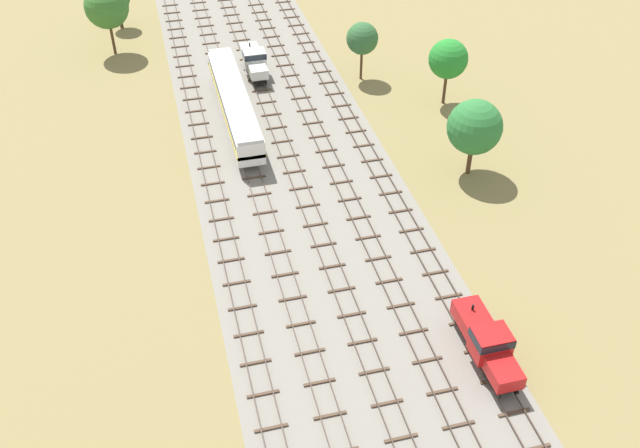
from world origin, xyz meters
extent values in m
plane|color=olive|center=(0.00, 56.00, 0.00)|extent=(480.00, 480.00, 0.00)
cube|color=gray|center=(0.00, 56.00, 0.00)|extent=(20.87, 176.00, 0.01)
cube|color=#47382D|center=(-9.15, 57.00, 0.22)|extent=(0.07, 126.00, 0.15)
cube|color=#47382D|center=(-7.72, 57.00, 0.22)|extent=(0.07, 126.00, 0.15)
cube|color=brown|center=(-8.43, 22.50, 0.07)|extent=(2.40, 0.22, 0.14)
cube|color=brown|center=(-8.43, 25.50, 0.07)|extent=(2.40, 0.22, 0.14)
cube|color=brown|center=(-8.43, 28.50, 0.07)|extent=(2.40, 0.22, 0.14)
cube|color=brown|center=(-8.43, 31.50, 0.07)|extent=(2.40, 0.22, 0.14)
cube|color=brown|center=(-8.43, 34.50, 0.07)|extent=(2.40, 0.22, 0.14)
cube|color=brown|center=(-8.43, 37.50, 0.07)|extent=(2.40, 0.22, 0.14)
cube|color=brown|center=(-8.43, 40.50, 0.07)|extent=(2.40, 0.22, 0.14)
cube|color=brown|center=(-8.43, 43.50, 0.07)|extent=(2.40, 0.22, 0.14)
cube|color=brown|center=(-8.43, 46.50, 0.07)|extent=(2.40, 0.22, 0.14)
cube|color=brown|center=(-8.43, 49.50, 0.07)|extent=(2.40, 0.22, 0.14)
cube|color=brown|center=(-8.43, 52.50, 0.07)|extent=(2.40, 0.22, 0.14)
cube|color=brown|center=(-8.43, 55.50, 0.07)|extent=(2.40, 0.22, 0.14)
cube|color=brown|center=(-8.43, 58.50, 0.07)|extent=(2.40, 0.22, 0.14)
cube|color=brown|center=(-8.43, 61.50, 0.07)|extent=(2.40, 0.22, 0.14)
cube|color=brown|center=(-8.43, 64.50, 0.07)|extent=(2.40, 0.22, 0.14)
cube|color=brown|center=(-8.43, 67.50, 0.07)|extent=(2.40, 0.22, 0.14)
cube|color=brown|center=(-8.43, 70.50, 0.07)|extent=(2.40, 0.22, 0.14)
cube|color=brown|center=(-8.43, 73.50, 0.07)|extent=(2.40, 0.22, 0.14)
cube|color=brown|center=(-8.43, 76.50, 0.07)|extent=(2.40, 0.22, 0.14)
cube|color=brown|center=(-8.43, 79.50, 0.07)|extent=(2.40, 0.22, 0.14)
cube|color=brown|center=(-8.43, 82.50, 0.07)|extent=(2.40, 0.22, 0.14)
cube|color=brown|center=(-8.43, 85.50, 0.07)|extent=(2.40, 0.22, 0.14)
cube|color=brown|center=(-8.43, 88.50, 0.07)|extent=(2.40, 0.22, 0.14)
cube|color=brown|center=(-8.43, 91.50, 0.07)|extent=(2.40, 0.22, 0.14)
cube|color=brown|center=(-8.43, 94.50, 0.07)|extent=(2.40, 0.22, 0.14)
cube|color=brown|center=(-8.43, 97.50, 0.07)|extent=(2.40, 0.22, 0.14)
cube|color=brown|center=(-8.43, 100.50, 0.07)|extent=(2.40, 0.22, 0.14)
cube|color=#47382D|center=(-4.93, 57.00, 0.22)|extent=(0.07, 126.00, 0.15)
cube|color=#47382D|center=(-3.50, 57.00, 0.22)|extent=(0.07, 126.00, 0.15)
cube|color=brown|center=(-4.22, 22.50, 0.07)|extent=(2.40, 0.22, 0.14)
cube|color=brown|center=(-4.22, 25.50, 0.07)|extent=(2.40, 0.22, 0.14)
cube|color=brown|center=(-4.22, 28.50, 0.07)|extent=(2.40, 0.22, 0.14)
cube|color=brown|center=(-4.22, 31.50, 0.07)|extent=(2.40, 0.22, 0.14)
cube|color=brown|center=(-4.22, 34.50, 0.07)|extent=(2.40, 0.22, 0.14)
cube|color=brown|center=(-4.22, 37.50, 0.07)|extent=(2.40, 0.22, 0.14)
cube|color=brown|center=(-4.22, 40.50, 0.07)|extent=(2.40, 0.22, 0.14)
cube|color=brown|center=(-4.22, 43.50, 0.07)|extent=(2.40, 0.22, 0.14)
cube|color=brown|center=(-4.22, 46.50, 0.07)|extent=(2.40, 0.22, 0.14)
cube|color=brown|center=(-4.22, 49.50, 0.07)|extent=(2.40, 0.22, 0.14)
cube|color=brown|center=(-4.22, 52.50, 0.07)|extent=(2.40, 0.22, 0.14)
cube|color=brown|center=(-4.22, 55.50, 0.07)|extent=(2.40, 0.22, 0.14)
cube|color=brown|center=(-4.22, 58.50, 0.07)|extent=(2.40, 0.22, 0.14)
cube|color=brown|center=(-4.22, 61.50, 0.07)|extent=(2.40, 0.22, 0.14)
cube|color=brown|center=(-4.22, 64.50, 0.07)|extent=(2.40, 0.22, 0.14)
cube|color=brown|center=(-4.22, 67.50, 0.07)|extent=(2.40, 0.22, 0.14)
cube|color=brown|center=(-4.22, 70.50, 0.07)|extent=(2.40, 0.22, 0.14)
cube|color=brown|center=(-4.22, 73.50, 0.07)|extent=(2.40, 0.22, 0.14)
cube|color=brown|center=(-4.22, 76.50, 0.07)|extent=(2.40, 0.22, 0.14)
cube|color=brown|center=(-4.22, 79.50, 0.07)|extent=(2.40, 0.22, 0.14)
cube|color=brown|center=(-4.22, 82.50, 0.07)|extent=(2.40, 0.22, 0.14)
cube|color=brown|center=(-4.22, 85.50, 0.07)|extent=(2.40, 0.22, 0.14)
cube|color=brown|center=(-4.22, 88.50, 0.07)|extent=(2.40, 0.22, 0.14)
cube|color=brown|center=(-4.22, 91.50, 0.07)|extent=(2.40, 0.22, 0.14)
cube|color=brown|center=(-4.22, 94.50, 0.07)|extent=(2.40, 0.22, 0.14)
cube|color=brown|center=(-4.22, 97.50, 0.07)|extent=(2.40, 0.22, 0.14)
cube|color=brown|center=(-4.22, 100.50, 0.07)|extent=(2.40, 0.22, 0.14)
cube|color=#47382D|center=(-0.72, 57.00, 0.22)|extent=(0.07, 126.00, 0.15)
cube|color=#47382D|center=(0.72, 57.00, 0.22)|extent=(0.07, 126.00, 0.15)
cube|color=brown|center=(0.00, 19.50, 0.07)|extent=(2.40, 0.22, 0.14)
cube|color=brown|center=(0.00, 22.50, 0.07)|extent=(2.40, 0.22, 0.14)
cube|color=brown|center=(0.00, 25.50, 0.07)|extent=(2.40, 0.22, 0.14)
cube|color=brown|center=(0.00, 28.50, 0.07)|extent=(2.40, 0.22, 0.14)
cube|color=brown|center=(0.00, 31.50, 0.07)|extent=(2.40, 0.22, 0.14)
cube|color=brown|center=(0.00, 34.50, 0.07)|extent=(2.40, 0.22, 0.14)
cube|color=brown|center=(0.00, 37.50, 0.07)|extent=(2.40, 0.22, 0.14)
cube|color=brown|center=(0.00, 40.50, 0.07)|extent=(2.40, 0.22, 0.14)
cube|color=brown|center=(0.00, 43.50, 0.07)|extent=(2.40, 0.22, 0.14)
cube|color=brown|center=(0.00, 46.50, 0.07)|extent=(2.40, 0.22, 0.14)
cube|color=brown|center=(0.00, 49.50, 0.07)|extent=(2.40, 0.22, 0.14)
cube|color=brown|center=(0.00, 52.50, 0.07)|extent=(2.40, 0.22, 0.14)
cube|color=brown|center=(0.00, 55.50, 0.07)|extent=(2.40, 0.22, 0.14)
cube|color=brown|center=(0.00, 58.50, 0.07)|extent=(2.40, 0.22, 0.14)
cube|color=brown|center=(0.00, 61.50, 0.07)|extent=(2.40, 0.22, 0.14)
cube|color=brown|center=(0.00, 64.50, 0.07)|extent=(2.40, 0.22, 0.14)
cube|color=brown|center=(0.00, 67.50, 0.07)|extent=(2.40, 0.22, 0.14)
cube|color=brown|center=(0.00, 70.50, 0.07)|extent=(2.40, 0.22, 0.14)
cube|color=brown|center=(0.00, 73.50, 0.07)|extent=(2.40, 0.22, 0.14)
cube|color=brown|center=(0.00, 76.50, 0.07)|extent=(2.40, 0.22, 0.14)
cube|color=brown|center=(0.00, 79.50, 0.07)|extent=(2.40, 0.22, 0.14)
cube|color=brown|center=(0.00, 82.50, 0.07)|extent=(2.40, 0.22, 0.14)
cube|color=brown|center=(0.00, 85.50, 0.07)|extent=(2.40, 0.22, 0.14)
cube|color=brown|center=(0.00, 88.50, 0.07)|extent=(2.40, 0.22, 0.14)
cube|color=brown|center=(0.00, 91.50, 0.07)|extent=(2.40, 0.22, 0.14)
cube|color=brown|center=(0.00, 94.50, 0.07)|extent=(2.40, 0.22, 0.14)
cube|color=brown|center=(0.00, 97.50, 0.07)|extent=(2.40, 0.22, 0.14)
cube|color=brown|center=(0.00, 100.50, 0.07)|extent=(2.40, 0.22, 0.14)
cube|color=#47382D|center=(3.50, 57.00, 0.22)|extent=(0.07, 126.00, 0.15)
cube|color=#47382D|center=(4.93, 57.00, 0.22)|extent=(0.07, 126.00, 0.15)
cube|color=brown|center=(4.22, 19.50, 0.07)|extent=(2.40, 0.22, 0.14)
cube|color=brown|center=(4.22, 22.50, 0.07)|extent=(2.40, 0.22, 0.14)
cube|color=brown|center=(4.22, 25.50, 0.07)|extent=(2.40, 0.22, 0.14)
cube|color=brown|center=(4.22, 28.50, 0.07)|extent=(2.40, 0.22, 0.14)
cube|color=brown|center=(4.22, 31.50, 0.07)|extent=(2.40, 0.22, 0.14)
cube|color=brown|center=(4.22, 34.50, 0.07)|extent=(2.40, 0.22, 0.14)
cube|color=brown|center=(4.22, 37.50, 0.07)|extent=(2.40, 0.22, 0.14)
cube|color=brown|center=(4.22, 40.50, 0.07)|extent=(2.40, 0.22, 0.14)
cube|color=brown|center=(4.22, 43.50, 0.07)|extent=(2.40, 0.22, 0.14)
cube|color=brown|center=(4.22, 46.50, 0.07)|extent=(2.40, 0.22, 0.14)
cube|color=brown|center=(4.22, 49.50, 0.07)|extent=(2.40, 0.22, 0.14)
cube|color=brown|center=(4.22, 52.50, 0.07)|extent=(2.40, 0.22, 0.14)
cube|color=brown|center=(4.22, 55.50, 0.07)|extent=(2.40, 0.22, 0.14)
cube|color=brown|center=(4.22, 58.50, 0.07)|extent=(2.40, 0.22, 0.14)
cube|color=brown|center=(4.22, 61.50, 0.07)|extent=(2.40, 0.22, 0.14)
cube|color=brown|center=(4.22, 64.50, 0.07)|extent=(2.40, 0.22, 0.14)
cube|color=brown|center=(4.22, 67.50, 0.07)|extent=(2.40, 0.22, 0.14)
cube|color=brown|center=(4.22, 70.50, 0.07)|extent=(2.40, 0.22, 0.14)
cube|color=brown|center=(4.22, 73.50, 0.07)|extent=(2.40, 0.22, 0.14)
cube|color=brown|center=(4.22, 76.50, 0.07)|extent=(2.40, 0.22, 0.14)
cube|color=brown|center=(4.22, 79.50, 0.07)|extent=(2.40, 0.22, 0.14)
cube|color=brown|center=(4.22, 82.50, 0.07)|extent=(2.40, 0.22, 0.14)
cube|color=brown|center=(4.22, 85.50, 0.07)|extent=(2.40, 0.22, 0.14)
cube|color=brown|center=(4.22, 88.50, 0.07)|extent=(2.40, 0.22, 0.14)
cube|color=brown|center=(4.22, 91.50, 0.07)|extent=(2.40, 0.22, 0.14)
cube|color=brown|center=(4.22, 94.50, 0.07)|extent=(2.40, 0.22, 0.14)
cube|color=brown|center=(4.22, 97.50, 0.07)|extent=(2.40, 0.22, 0.14)
cube|color=#47382D|center=(7.72, 57.00, 0.22)|extent=(0.07, 126.00, 0.15)
cube|color=#47382D|center=(9.15, 57.00, 0.22)|extent=(0.07, 126.00, 0.15)
cube|color=brown|center=(8.43, 16.50, 0.07)|extent=(2.40, 0.22, 0.14)
cube|color=brown|center=(8.43, 19.50, 0.07)|extent=(2.40, 0.22, 0.14)
cube|color=brown|center=(8.43, 22.50, 0.07)|extent=(2.40, 0.22, 0.14)
cube|color=brown|center=(8.43, 25.50, 0.07)|extent=(2.40, 0.22, 0.14)
cube|color=brown|center=(8.43, 28.50, 0.07)|extent=(2.40, 0.22, 0.14)
cube|color=brown|center=(8.43, 31.50, 0.07)|extent=(2.40, 0.22, 0.14)
cube|color=brown|center=(8.43, 34.50, 0.07)|extent=(2.40, 0.22, 0.14)
cube|color=brown|center=(8.43, 37.50, 0.07)|extent=(2.40, 0.22, 0.14)
cube|color=brown|center=(8.43, 40.50, 0.07)|extent=(2.40, 0.22, 0.14)
cube|color=brown|center=(8.43, 43.50, 0.07)|extent=(2.40, 0.22, 0.14)
cube|color=brown|center=(8.43, 46.50, 0.07)|extent=(2.40, 0.22, 0.14)
cube|color=brown|center=(8.43, 49.50, 0.07)|extent=(2.40, 0.22, 0.14)
cube|color=brown|center=(8.43, 52.50, 0.07)|extent=(2.40, 0.22, 0.14)
cube|color=brown|center=(8.43, 55.50, 0.07)|extent=(2.40, 0.22, 0.14)
cube|color=brown|center=(8.43, 58.50, 0.07)|extent=(2.40, 0.22, 0.14)
cube|color=brown|center=(8.43, 61.50, 0.07)|extent=(2.40, 0.22, 0.14)
cube|color=brown|center=(8.43, 64.50, 0.07)|extent=(2.40, 0.22, 0.14)
cube|color=brown|center=(8.43, 67.50, 0.07)|extent=(2.40, 0.22, 0.14)
cube|color=brown|center=(8.43, 70.50, 0.07)|extent=(2.40, 0.22, 0.14)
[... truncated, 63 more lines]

